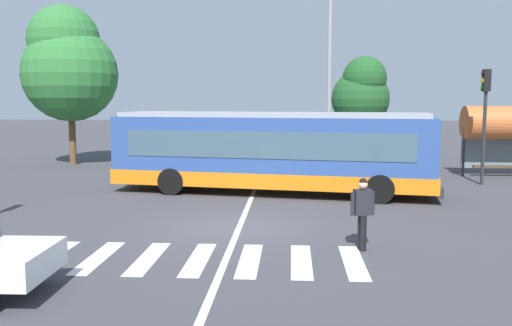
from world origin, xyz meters
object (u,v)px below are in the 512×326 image
at_px(parked_car_charcoal, 204,150).
at_px(background_tree_left, 68,65).
at_px(twin_arm_street_lamp, 330,62).
at_px(traffic_light_far_corner, 485,108).
at_px(parked_car_silver, 301,150).
at_px(background_tree_right, 362,93).
at_px(parked_car_teal, 254,150).
at_px(parked_car_red, 401,151).
at_px(pedestrian_crossing_street, 363,210).
at_px(city_transit_bus, 272,152).
at_px(parked_car_blue, 353,151).
at_px(parked_car_champagne, 154,150).

bearing_deg(parked_car_charcoal, background_tree_left, -175.76).
bearing_deg(parked_car_charcoal, twin_arm_street_lamp, -17.18).
bearing_deg(traffic_light_far_corner, background_tree_left, 163.35).
bearing_deg(parked_car_silver, background_tree_right, 47.93).
bearing_deg(traffic_light_far_corner, parked_car_teal, 144.96).
bearing_deg(parked_car_silver, twin_arm_street_lamp, -62.04).
distance_m(parked_car_red, twin_arm_street_lamp, 6.67).
xyz_separation_m(pedestrian_crossing_street, parked_car_charcoal, (-6.49, 17.04, -0.20)).
distance_m(parked_car_silver, background_tree_right, 6.44).
bearing_deg(parked_car_teal, parked_car_red, -0.29).
relative_size(parked_car_teal, background_tree_left, 0.53).
bearing_deg(background_tree_left, parked_car_teal, 6.06).
xyz_separation_m(city_transit_bus, parked_car_charcoal, (-4.07, 9.19, -0.82)).
bearing_deg(parked_car_red, parked_car_blue, -174.79).
height_order(parked_car_champagne, twin_arm_street_lamp, twin_arm_street_lamp).
xyz_separation_m(pedestrian_crossing_street, background_tree_right, (2.57, 21.67, 2.97)).
bearing_deg(parked_car_teal, city_transit_bus, -82.21).
xyz_separation_m(parked_car_charcoal, twin_arm_street_lamp, (6.64, -2.05, 4.61)).
height_order(city_transit_bus, pedestrian_crossing_street, city_transit_bus).
height_order(parked_car_blue, twin_arm_street_lamp, twin_arm_street_lamp).
xyz_separation_m(parked_car_champagne, parked_car_silver, (8.08, 0.43, 0.00)).
distance_m(parked_car_red, background_tree_left, 18.55).
bearing_deg(background_tree_right, city_transit_bus, -109.86).
bearing_deg(traffic_light_far_corner, pedestrian_crossing_street, -120.67).
bearing_deg(parked_car_blue, traffic_light_far_corner, -55.66).
height_order(parked_car_teal, parked_car_blue, same).
relative_size(parked_car_silver, background_tree_left, 0.54).
relative_size(pedestrian_crossing_street, parked_car_charcoal, 0.37).
bearing_deg(parked_car_red, city_transit_bus, -124.62).
bearing_deg(city_transit_bus, twin_arm_street_lamp, 70.13).
height_order(pedestrian_crossing_street, traffic_light_far_corner, traffic_light_far_corner).
xyz_separation_m(parked_car_teal, background_tree_left, (-9.93, -1.05, 4.64)).
height_order(twin_arm_street_lamp, background_tree_left, twin_arm_street_lamp).
distance_m(pedestrian_crossing_street, parked_car_red, 18.03).
relative_size(parked_car_champagne, parked_car_silver, 1.00).
height_order(pedestrian_crossing_street, parked_car_champagne, pedestrian_crossing_street).
distance_m(city_transit_bus, parked_car_teal, 9.83).
distance_m(parked_car_teal, parked_car_silver, 2.57).
bearing_deg(twin_arm_street_lamp, parked_car_charcoal, 162.82).
relative_size(city_transit_bus, parked_car_charcoal, 2.63).
xyz_separation_m(city_transit_bus, parked_car_teal, (-1.33, 9.71, -0.82)).
relative_size(parked_car_champagne, parked_car_red, 1.01).
relative_size(pedestrian_crossing_street, parked_car_teal, 0.38).
xyz_separation_m(traffic_light_far_corner, twin_arm_street_lamp, (-6.10, 4.44, 2.18)).
xyz_separation_m(parked_car_charcoal, parked_car_red, (10.74, 0.48, 0.00)).
bearing_deg(background_tree_left, background_tree_right, 17.65).
relative_size(parked_car_charcoal, parked_car_silver, 1.01).
xyz_separation_m(traffic_light_far_corner, background_tree_right, (-3.68, 11.13, 0.74)).
bearing_deg(background_tree_right, background_tree_left, -162.35).
height_order(parked_car_charcoal, parked_car_red, same).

